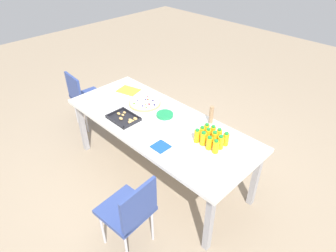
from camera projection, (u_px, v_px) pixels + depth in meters
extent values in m
plane|color=gray|center=(160.00, 172.00, 3.54)|extent=(12.00, 12.00, 0.00)
cube|color=silver|center=(159.00, 123.00, 3.12)|extent=(2.20, 0.91, 0.04)
cube|color=#99999E|center=(255.00, 179.00, 2.96)|extent=(0.06, 0.06, 0.71)
cube|color=#99999E|center=(129.00, 105.00, 4.14)|extent=(0.06, 0.06, 0.71)
cube|color=#99999E|center=(209.00, 223.00, 2.53)|extent=(0.06, 0.06, 0.71)
cube|color=#99999E|center=(83.00, 127.00, 3.71)|extent=(0.06, 0.06, 0.71)
cube|color=#33478C|center=(125.00, 210.00, 2.52)|extent=(0.43, 0.43, 0.04)
cube|color=#33478C|center=(139.00, 206.00, 2.32)|extent=(0.06, 0.38, 0.38)
cylinder|color=silver|center=(103.00, 229.00, 2.65)|extent=(0.02, 0.02, 0.41)
cylinder|color=silver|center=(128.00, 207.00, 2.85)|extent=(0.02, 0.02, 0.41)
cylinder|color=silver|center=(127.00, 250.00, 2.48)|extent=(0.02, 0.02, 0.41)
cylinder|color=silver|center=(152.00, 226.00, 2.68)|extent=(0.02, 0.02, 0.41)
cube|color=#33478C|center=(88.00, 97.00, 4.15)|extent=(0.43, 0.43, 0.04)
cube|color=#33478C|center=(74.00, 89.00, 3.94)|extent=(0.38, 0.06, 0.38)
cylinder|color=silver|center=(95.00, 103.00, 4.47)|extent=(0.02, 0.02, 0.41)
cylinder|color=silver|center=(106.00, 112.00, 4.28)|extent=(0.02, 0.02, 0.41)
cylinder|color=silver|center=(76.00, 111.00, 4.30)|extent=(0.02, 0.02, 0.41)
cylinder|color=silver|center=(86.00, 120.00, 4.11)|extent=(0.02, 0.02, 0.41)
cylinder|color=#F9AA14|center=(226.00, 139.00, 2.75)|extent=(0.06, 0.06, 0.12)
cylinder|color=#1E8C33|center=(227.00, 134.00, 2.71)|extent=(0.04, 0.04, 0.02)
cylinder|color=#FAAD14|center=(219.00, 136.00, 2.79)|extent=(0.06, 0.06, 0.13)
cylinder|color=#1E8C33|center=(220.00, 130.00, 2.75)|extent=(0.04, 0.04, 0.02)
cylinder|color=#FAAB14|center=(213.00, 132.00, 2.84)|extent=(0.05, 0.05, 0.12)
cylinder|color=#1E8C33|center=(213.00, 127.00, 2.80)|extent=(0.04, 0.04, 0.02)
cylinder|color=#F9AE14|center=(207.00, 130.00, 2.88)|extent=(0.05, 0.05, 0.12)
cylinder|color=#1E8C33|center=(207.00, 125.00, 2.84)|extent=(0.04, 0.04, 0.02)
cylinder|color=#F9AD14|center=(220.00, 143.00, 2.71)|extent=(0.06, 0.06, 0.13)
cylinder|color=#1E8C33|center=(221.00, 136.00, 2.67)|extent=(0.04, 0.04, 0.02)
cylinder|color=#F9AC14|center=(214.00, 139.00, 2.75)|extent=(0.06, 0.06, 0.13)
cylinder|color=#1E8C33|center=(215.00, 132.00, 2.71)|extent=(0.04, 0.04, 0.02)
cylinder|color=#F9AE14|center=(208.00, 136.00, 2.80)|extent=(0.05, 0.05, 0.13)
cylinder|color=#1E8C33|center=(209.00, 129.00, 2.75)|extent=(0.04, 0.04, 0.02)
cylinder|color=#F8AF14|center=(202.00, 133.00, 2.84)|extent=(0.05, 0.05, 0.12)
cylinder|color=#1E8C33|center=(202.00, 127.00, 2.80)|extent=(0.04, 0.04, 0.02)
cylinder|color=#F9B014|center=(216.00, 147.00, 2.66)|extent=(0.06, 0.06, 0.12)
cylinder|color=#1E8C33|center=(216.00, 141.00, 2.62)|extent=(0.04, 0.04, 0.02)
cylinder|color=#FBAD14|center=(209.00, 143.00, 2.70)|extent=(0.06, 0.06, 0.12)
cylinder|color=#1E8C33|center=(210.00, 137.00, 2.66)|extent=(0.04, 0.04, 0.02)
cylinder|color=#F9AD14|center=(203.00, 139.00, 2.75)|extent=(0.06, 0.06, 0.13)
cylinder|color=#1E8C33|center=(204.00, 133.00, 2.71)|extent=(0.04, 0.04, 0.02)
cylinder|color=#F9AE14|center=(197.00, 136.00, 2.79)|extent=(0.06, 0.06, 0.13)
cylinder|color=#1E8C33|center=(197.00, 130.00, 2.75)|extent=(0.04, 0.04, 0.02)
cylinder|color=tan|center=(145.00, 103.00, 3.40)|extent=(0.37, 0.37, 0.02)
cylinder|color=white|center=(145.00, 102.00, 3.40)|extent=(0.34, 0.34, 0.01)
sphere|color=red|center=(149.00, 104.00, 3.34)|extent=(0.02, 0.02, 0.02)
sphere|color=#1E1947|center=(138.00, 101.00, 3.41)|extent=(0.02, 0.02, 0.02)
sphere|color=red|center=(147.00, 96.00, 3.49)|extent=(0.02, 0.02, 0.02)
sphere|color=#1E1947|center=(154.00, 105.00, 3.33)|extent=(0.02, 0.02, 0.02)
sphere|color=red|center=(153.00, 101.00, 3.41)|extent=(0.02, 0.02, 0.02)
sphere|color=#66B238|center=(134.00, 103.00, 3.35)|extent=(0.02, 0.02, 0.02)
sphere|color=red|center=(147.00, 99.00, 3.43)|extent=(0.02, 0.02, 0.02)
sphere|color=#66B238|center=(146.00, 104.00, 3.34)|extent=(0.02, 0.02, 0.02)
sphere|color=#1E1947|center=(143.00, 106.00, 3.31)|extent=(0.02, 0.02, 0.02)
sphere|color=#66B238|center=(146.00, 107.00, 3.28)|extent=(0.02, 0.02, 0.02)
sphere|color=#66B238|center=(149.00, 100.00, 3.43)|extent=(0.02, 0.02, 0.02)
sphere|color=#1E1947|center=(153.00, 101.00, 3.41)|extent=(0.02, 0.02, 0.02)
sphere|color=#1E1947|center=(145.00, 100.00, 3.43)|extent=(0.02, 0.02, 0.02)
cube|color=black|center=(124.00, 119.00, 3.14)|extent=(0.32, 0.24, 0.01)
cube|color=black|center=(132.00, 114.00, 3.20)|extent=(0.32, 0.01, 0.03)
cube|color=black|center=(115.00, 122.00, 3.07)|extent=(0.32, 0.01, 0.03)
cube|color=black|center=(133.00, 124.00, 3.04)|extent=(0.01, 0.24, 0.03)
cube|color=black|center=(115.00, 112.00, 3.22)|extent=(0.01, 0.24, 0.03)
ellipsoid|color=tan|center=(124.00, 112.00, 3.22)|extent=(0.04, 0.03, 0.02)
ellipsoid|color=tan|center=(130.00, 120.00, 3.10)|extent=(0.03, 0.02, 0.02)
ellipsoid|color=tan|center=(130.00, 122.00, 3.05)|extent=(0.05, 0.04, 0.03)
ellipsoid|color=tan|center=(135.00, 119.00, 3.11)|extent=(0.05, 0.04, 0.03)
ellipsoid|color=tan|center=(119.00, 114.00, 3.20)|extent=(0.05, 0.03, 0.03)
ellipsoid|color=tan|center=(121.00, 119.00, 3.11)|extent=(0.05, 0.04, 0.03)
ellipsoid|color=tan|center=(123.00, 115.00, 3.18)|extent=(0.04, 0.03, 0.02)
ellipsoid|color=tan|center=(130.00, 120.00, 3.09)|extent=(0.05, 0.03, 0.03)
ellipsoid|color=tan|center=(133.00, 121.00, 3.08)|extent=(0.04, 0.03, 0.02)
cylinder|color=#1E8C4C|center=(165.00, 116.00, 3.20)|extent=(0.19, 0.19, 0.00)
cylinder|color=#1E8C4C|center=(165.00, 115.00, 3.19)|extent=(0.19, 0.19, 0.00)
cylinder|color=#1E8C4C|center=(165.00, 115.00, 3.19)|extent=(0.19, 0.19, 0.00)
cylinder|color=#1E8C4C|center=(165.00, 115.00, 3.19)|extent=(0.19, 0.19, 0.00)
cylinder|color=#1E8C4C|center=(165.00, 114.00, 3.18)|extent=(0.19, 0.19, 0.00)
cylinder|color=#1E8C4C|center=(165.00, 114.00, 3.18)|extent=(0.19, 0.19, 0.00)
cube|color=#194CA5|center=(161.00, 147.00, 2.75)|extent=(0.15, 0.15, 0.01)
cylinder|color=#9E7A56|center=(211.00, 115.00, 3.03)|extent=(0.04, 0.04, 0.20)
cube|color=yellow|center=(128.00, 91.00, 3.67)|extent=(0.30, 0.26, 0.01)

